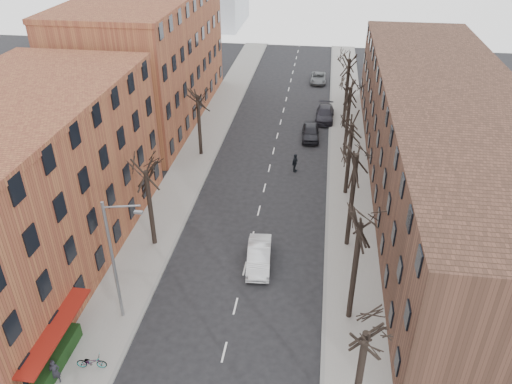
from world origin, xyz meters
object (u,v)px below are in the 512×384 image
at_px(silver_sedan, 259,256).
at_px(parked_car_near, 310,132).
at_px(parked_car_mid, 325,114).
at_px(bicycle, 91,362).
at_px(pedestrian_a, 55,372).

relative_size(silver_sedan, parked_car_near, 1.03).
height_order(parked_car_mid, bicycle, parked_car_mid).
distance_m(parked_car_mid, pedestrian_a, 43.45).
relative_size(parked_car_mid, bicycle, 3.02).
bearing_deg(parked_car_near, silver_sedan, -100.04).
bearing_deg(silver_sedan, pedestrian_a, -134.25).
distance_m(parked_car_near, parked_car_mid, 5.98).
bearing_deg(parked_car_near, pedestrian_a, -113.09).
relative_size(parked_car_near, pedestrian_a, 2.84).
bearing_deg(parked_car_mid, parked_car_near, -102.75).
bearing_deg(parked_car_mid, bicycle, -105.96).
xyz_separation_m(pedestrian_a, bicycle, (1.57, 1.23, -0.37)).
bearing_deg(bicycle, silver_sedan, -44.17).
distance_m(silver_sedan, pedestrian_a, 15.74).
bearing_deg(silver_sedan, bicycle, -132.47).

